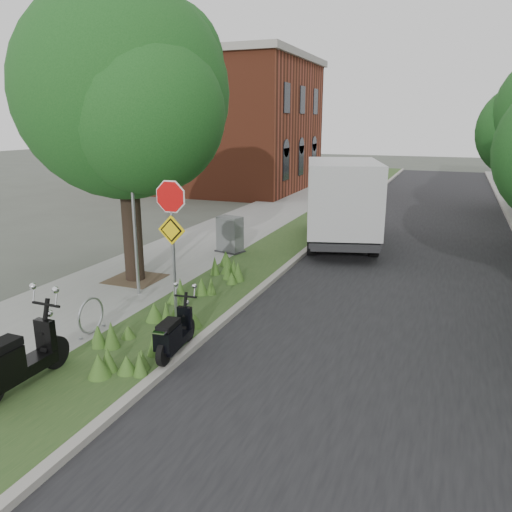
{
  "coord_description": "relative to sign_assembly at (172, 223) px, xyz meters",
  "views": [
    {
      "loc": [
        4.01,
        -8.27,
        4.37
      ],
      "look_at": [
        -0.17,
        2.27,
        1.3
      ],
      "focal_mm": 35.0,
      "sensor_mm": 36.0,
      "label": 1
    }
  ],
  "objects": [
    {
      "name": "bike_hoop",
      "position": [
        -1.3,
        -1.18,
        -1.83
      ],
      "size": [
        0.06,
        0.78,
        0.77
      ],
      "color": "#A5A8AD",
      "rests_on": "ground"
    },
    {
      "name": "road",
      "position": [
        4.4,
        9.42,
        -2.32
      ],
      "size": [
        7.0,
        60.0,
        0.01
      ],
      "primitive_type": "cube",
      "color": "black",
      "rests_on": "ground"
    },
    {
      "name": "brick_building",
      "position": [
        -8.1,
        21.42,
        1.88
      ],
      "size": [
        9.4,
        10.4,
        8.3
      ],
      "color": "brown",
      "rests_on": "ground"
    },
    {
      "name": "box_truck",
      "position": [
        1.71,
        8.71,
        -0.62
      ],
      "size": [
        3.71,
        6.15,
        2.61
      ],
      "color": "#262628",
      "rests_on": "ground"
    },
    {
      "name": "street_tree_main",
      "position": [
        -2.68,
        2.28,
        2.48
      ],
      "size": [
        6.21,
        5.54,
        7.66
      ],
      "color": "black",
      "rests_on": "ground"
    },
    {
      "name": "scooter_near",
      "position": [
        -0.9,
        -3.58,
        -1.75
      ],
      "size": [
        0.41,
        1.99,
        0.95
      ],
      "color": "black",
      "rests_on": "ground"
    },
    {
      "name": "verge",
      "position": [
        -0.1,
        9.42,
        -2.27
      ],
      "size": [
        2.0,
        60.0,
        0.12
      ],
      "primitive_type": "cube",
      "color": "#27461E",
      "rests_on": "ground"
    },
    {
      "name": "bare_post",
      "position": [
        -1.8,
        1.22,
        -0.21
      ],
      "size": [
        0.08,
        0.08,
        4.0
      ],
      "color": "#A5A8AD",
      "rests_on": "ground"
    },
    {
      "name": "kerb_near",
      "position": [
        0.9,
        9.42,
        -2.26
      ],
      "size": [
        0.2,
        60.0,
        0.13
      ],
      "primitive_type": "cube",
      "color": "#9E9991",
      "rests_on": "ground"
    },
    {
      "name": "ground",
      "position": [
        1.4,
        -0.58,
        -2.33
      ],
      "size": [
        120.0,
        120.0,
        0.0
      ],
      "primitive_type": "plane",
      "color": "#4C5147",
      "rests_on": "ground"
    },
    {
      "name": "utility_cabinet",
      "position": [
        -1.4,
        5.94,
        -1.63
      ],
      "size": [
        1.01,
        0.8,
        1.19
      ],
      "color": "#262628",
      "rests_on": "ground"
    },
    {
      "name": "sidewalk_near",
      "position": [
        -2.85,
        9.42,
        -2.27
      ],
      "size": [
        3.5,
        60.0,
        0.12
      ],
      "primitive_type": "cube",
      "color": "gray",
      "rests_on": "ground"
    },
    {
      "name": "scooter_far",
      "position": [
        0.82,
        -1.5,
        -1.85
      ],
      "size": [
        0.42,
        1.56,
        0.74
      ],
      "color": "black",
      "rests_on": "ground"
    },
    {
      "name": "sign_assembly",
      "position": [
        0.0,
        0.0,
        0.0
      ],
      "size": [
        0.94,
        0.08,
        3.22
      ],
      "color": "#A5A8AD",
      "rests_on": "ground"
    }
  ]
}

